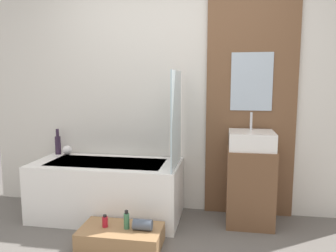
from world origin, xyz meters
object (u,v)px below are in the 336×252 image
object	(u,v)px
sink	(251,140)
bottle_soap_primary	(105,221)
vase_tall_dark	(58,144)
bottle_soap_secondary	(127,220)
vase_round_light	(67,150)
bathtub	(107,190)
wooden_step_bench	(121,237)

from	to	relation	value
sink	bottle_soap_primary	size ratio (longest dim) A/B	3.91
vase_tall_dark	bottle_soap_secondary	world-z (taller)	vase_tall_dark
vase_round_light	bathtub	bearing A→B (deg)	-23.57
sink	vase_round_light	distance (m)	1.98
sink	wooden_step_bench	bearing A→B (deg)	-149.18
sink	bottle_soap_secondary	bearing A→B (deg)	-147.95
bathtub	vase_tall_dark	xyz separation A→B (m)	(-0.66, 0.26, 0.40)
wooden_step_bench	sink	bearing A→B (deg)	30.82
bottle_soap_secondary	bathtub	bearing A→B (deg)	123.75
bathtub	bottle_soap_primary	world-z (taller)	bathtub
bathtub	wooden_step_bench	world-z (taller)	bathtub
vase_round_light	bottle_soap_primary	xyz separation A→B (m)	(0.72, -0.79, -0.42)
bathtub	bottle_soap_secondary	size ratio (longest dim) A/B	9.29
wooden_step_bench	vase_round_light	xyz separation A→B (m)	(-0.86, 0.79, 0.55)
wooden_step_bench	bottle_soap_primary	xyz separation A→B (m)	(-0.14, 0.00, 0.13)
bathtub	vase_round_light	bearing A→B (deg)	156.43
sink	bottle_soap_primary	distance (m)	1.54
vase_round_light	bottle_soap_primary	distance (m)	1.16
bottle_soap_primary	wooden_step_bench	bearing A→B (deg)	0.00
wooden_step_bench	bottle_soap_primary	bearing A→B (deg)	180.00
bottle_soap_primary	bottle_soap_secondary	distance (m)	0.19
bathtub	sink	distance (m)	1.53
bathtub	bottle_soap_primary	xyz separation A→B (m)	(0.18, -0.56, -0.08)
bottle_soap_secondary	sink	bearing A→B (deg)	32.05
sink	bottle_soap_secondary	distance (m)	1.38
bottle_soap_secondary	wooden_step_bench	bearing A→B (deg)	180.00
bathtub	bottle_soap_secondary	bearing A→B (deg)	-56.25
vase_tall_dark	bottle_soap_primary	distance (m)	1.27
sink	vase_round_light	xyz separation A→B (m)	(-1.97, 0.14, -0.20)
bottle_soap_secondary	bottle_soap_primary	bearing A→B (deg)	180.00
bathtub	sink	xyz separation A→B (m)	(1.42, 0.10, 0.54)
vase_tall_dark	vase_round_light	xyz separation A→B (m)	(0.12, -0.02, -0.06)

